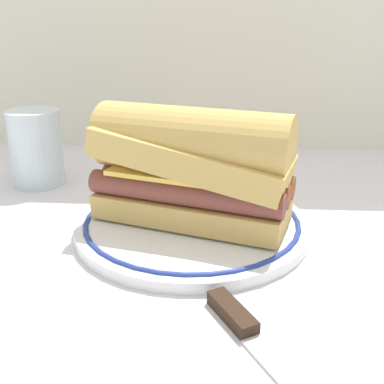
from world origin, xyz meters
The scene contains 5 objects.
ground_plane centered at (0.00, 0.00, 0.00)m, with size 1.50×1.50×0.00m, color silver.
plate centered at (0.02, 0.02, 0.01)m, with size 0.26×0.26×0.01m.
sausage_sandwich centered at (0.02, 0.02, 0.08)m, with size 0.23×0.14×0.12m.
drinking_glass centered at (-0.21, 0.16, 0.05)m, with size 0.07×0.07×0.10m.
butter_knife centered at (0.07, -0.17, 0.00)m, with size 0.09×0.13×0.01m.
Camera 1 is at (0.04, -0.44, 0.23)m, focal length 42.37 mm.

